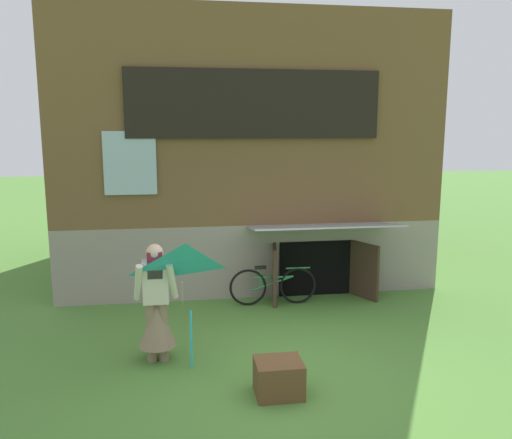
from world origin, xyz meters
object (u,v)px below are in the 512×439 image
Objects in this scene: bicycle_green at (273,286)px; wooden_crate at (279,378)px; person at (157,313)px; kite at (186,278)px.

bicycle_green reaches higher than wooden_crate.
kite is (0.40, -0.57, 0.64)m from person.
person is 1.91m from wooden_crate.
wooden_crate is at bearing -97.65° from bicycle_green.
bicycle_green is 2.83× the size of wooden_crate.
kite is at bearing -32.66° from person.
kite is 3.19m from bicycle_green.
person is 0.94m from kite.
person is at bearing 125.21° from kite.
kite is 2.93× the size of wooden_crate.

